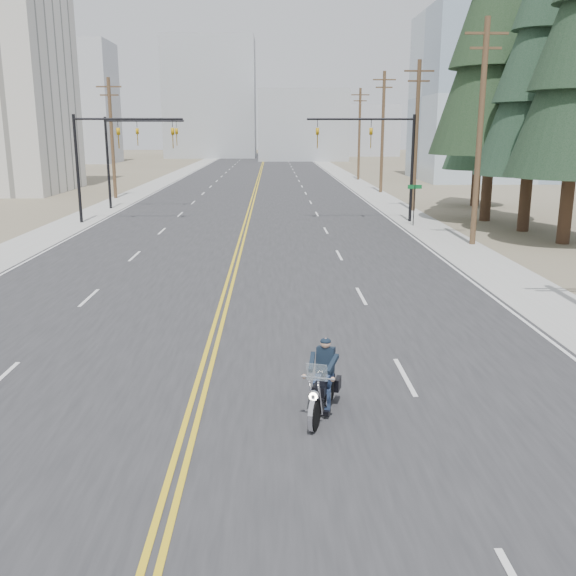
# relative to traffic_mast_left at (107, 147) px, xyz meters

# --- Properties ---
(ground_plane) EXTENTS (400.00, 400.00, 0.00)m
(ground_plane) POSITION_rel_traffic_mast_left_xyz_m (8.98, -32.00, -4.94)
(ground_plane) COLOR #776D56
(ground_plane) RESTS_ON ground
(road) EXTENTS (20.00, 200.00, 0.01)m
(road) POSITION_rel_traffic_mast_left_xyz_m (8.98, 38.00, -4.93)
(road) COLOR #303033
(road) RESTS_ON ground
(sidewalk_left) EXTENTS (3.00, 200.00, 0.01)m
(sidewalk_left) POSITION_rel_traffic_mast_left_xyz_m (-2.52, 38.00, -4.93)
(sidewalk_left) COLOR #A5A5A0
(sidewalk_left) RESTS_ON ground
(sidewalk_right) EXTENTS (3.00, 200.00, 0.01)m
(sidewalk_right) POSITION_rel_traffic_mast_left_xyz_m (20.48, 38.00, -4.93)
(sidewalk_right) COLOR #A5A5A0
(sidewalk_right) RESTS_ON ground
(traffic_mast_left) EXTENTS (7.10, 0.26, 7.00)m
(traffic_mast_left) POSITION_rel_traffic_mast_left_xyz_m (0.00, 0.00, 0.00)
(traffic_mast_left) COLOR black
(traffic_mast_left) RESTS_ON ground
(traffic_mast_right) EXTENTS (7.10, 0.26, 7.00)m
(traffic_mast_right) POSITION_rel_traffic_mast_left_xyz_m (17.95, 0.00, 0.00)
(traffic_mast_right) COLOR black
(traffic_mast_right) RESTS_ON ground
(traffic_mast_far) EXTENTS (6.10, 0.26, 7.00)m
(traffic_mast_far) POSITION_rel_traffic_mast_left_xyz_m (-0.33, 8.00, -0.06)
(traffic_mast_far) COLOR black
(traffic_mast_far) RESTS_ON ground
(street_sign) EXTENTS (0.90, 0.06, 2.62)m
(street_sign) POSITION_rel_traffic_mast_left_xyz_m (19.78, -2.00, -3.13)
(street_sign) COLOR black
(street_sign) RESTS_ON ground
(utility_pole_b) EXTENTS (2.20, 0.30, 11.50)m
(utility_pole_b) POSITION_rel_traffic_mast_left_xyz_m (21.48, -9.00, 1.05)
(utility_pole_b) COLOR brown
(utility_pole_b) RESTS_ON ground
(utility_pole_c) EXTENTS (2.20, 0.30, 11.00)m
(utility_pole_c) POSITION_rel_traffic_mast_left_xyz_m (21.48, 6.00, 0.79)
(utility_pole_c) COLOR brown
(utility_pole_c) RESTS_ON ground
(utility_pole_d) EXTENTS (2.20, 0.30, 11.50)m
(utility_pole_d) POSITION_rel_traffic_mast_left_xyz_m (21.48, 21.00, 1.05)
(utility_pole_d) COLOR brown
(utility_pole_d) RESTS_ON ground
(utility_pole_e) EXTENTS (2.20, 0.30, 11.00)m
(utility_pole_e) POSITION_rel_traffic_mast_left_xyz_m (21.48, 38.00, 0.79)
(utility_pole_e) COLOR brown
(utility_pole_e) RESTS_ON ground
(utility_pole_left) EXTENTS (2.20, 0.30, 10.50)m
(utility_pole_left) POSITION_rel_traffic_mast_left_xyz_m (-3.52, 16.00, 0.54)
(utility_pole_left) COLOR brown
(utility_pole_left) RESTS_ON ground
(glass_building) EXTENTS (24.00, 16.00, 20.00)m
(glass_building) POSITION_rel_traffic_mast_left_xyz_m (40.98, 38.00, 5.06)
(glass_building) COLOR #9EB5CC
(glass_building) RESTS_ON ground
(haze_bldg_a) EXTENTS (14.00, 12.00, 22.00)m
(haze_bldg_a) POSITION_rel_traffic_mast_left_xyz_m (-26.02, 83.00, 6.06)
(haze_bldg_a) COLOR #B7BCC6
(haze_bldg_a) RESTS_ON ground
(haze_bldg_b) EXTENTS (18.00, 14.00, 14.00)m
(haze_bldg_b) POSITION_rel_traffic_mast_left_xyz_m (16.98, 93.00, 2.06)
(haze_bldg_b) COLOR #ADB2B7
(haze_bldg_b) RESTS_ON ground
(haze_bldg_c) EXTENTS (16.00, 12.00, 18.00)m
(haze_bldg_c) POSITION_rel_traffic_mast_left_xyz_m (48.98, 78.00, 4.06)
(haze_bldg_c) COLOR #B7BCC6
(haze_bldg_c) RESTS_ON ground
(haze_bldg_d) EXTENTS (20.00, 15.00, 26.00)m
(haze_bldg_d) POSITION_rel_traffic_mast_left_xyz_m (-3.02, 108.00, 8.06)
(haze_bldg_d) COLOR #ADB2B7
(haze_bldg_d) RESTS_ON ground
(haze_bldg_e) EXTENTS (14.00, 14.00, 12.00)m
(haze_bldg_e) POSITION_rel_traffic_mast_left_xyz_m (33.98, 118.00, 1.06)
(haze_bldg_e) COLOR #B7BCC6
(haze_bldg_e) RESTS_ON ground
(haze_bldg_f) EXTENTS (12.00, 12.00, 16.00)m
(haze_bldg_f) POSITION_rel_traffic_mast_left_xyz_m (-41.02, 98.00, 3.06)
(haze_bldg_f) COLOR #ADB2B7
(haze_bldg_f) RESTS_ON ground
(motorcyclist) EXTENTS (1.47, 2.29, 1.65)m
(motorcyclist) POSITION_rel_traffic_mast_left_xyz_m (11.75, -30.10, -4.11)
(motorcyclist) COLOR black
(motorcyclist) RESTS_ON ground
(conifer_mid) EXTENTS (6.37, 6.37, 16.99)m
(conifer_mid) POSITION_rel_traffic_mast_left_xyz_m (26.01, -4.32, 4.81)
(conifer_mid) COLOR #382619
(conifer_mid) RESTS_ON ground
(conifer_tall) EXTENTS (8.00, 8.00, 22.23)m
(conifer_tall) POSITION_rel_traffic_mast_left_xyz_m (25.18, 0.35, 7.83)
(conifer_tall) COLOR #382619
(conifer_tall) RESTS_ON ground
(conifer_far) EXTENTS (5.53, 5.53, 14.81)m
(conifer_far) POSITION_rel_traffic_mast_left_xyz_m (27.23, 9.21, 3.56)
(conifer_far) COLOR #382619
(conifer_far) RESTS_ON ground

